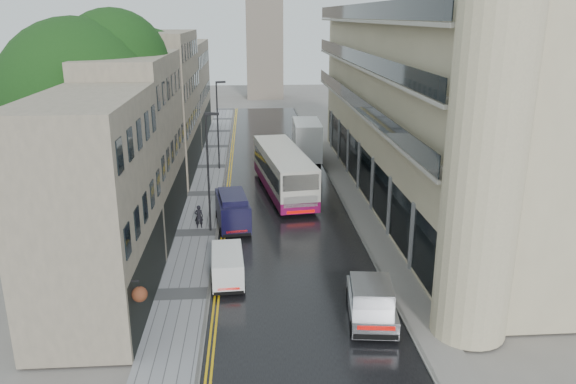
{
  "coord_description": "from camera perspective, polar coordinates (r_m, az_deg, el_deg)",
  "views": [
    {
      "loc": [
        -2.38,
        -14.6,
        13.38
      ],
      "look_at": [
        -0.07,
        18.0,
        3.09
      ],
      "focal_mm": 35.0,
      "sensor_mm": 36.0,
      "label": 1
    }
  ],
  "objects": [
    {
      "name": "lamp_post_near",
      "position": [
        35.5,
        -8.11,
        1.87
      ],
      "size": [
        0.87,
        0.27,
        7.62
      ],
      "primitive_type": null,
      "rotation": [
        0.0,
        0.0,
        -0.1
      ],
      "color": "black",
      "rests_on": "left_sidewalk"
    },
    {
      "name": "lamp_post_far",
      "position": [
        50.51,
        -7.15,
        6.66
      ],
      "size": [
        0.9,
        0.42,
        7.79
      ],
      "primitive_type": null,
      "rotation": [
        0.0,
        0.0,
        0.27
      ],
      "color": "black",
      "rests_on": "left_sidewalk"
    },
    {
      "name": "cream_bus",
      "position": [
        40.46,
        -1.33,
        0.71
      ],
      "size": [
        4.41,
        12.64,
        3.37
      ],
      "primitive_type": null,
      "rotation": [
        0.0,
        0.0,
        0.13
      ],
      "color": "beige",
      "rests_on": "road"
    },
    {
      "name": "white_van",
      "position": [
        28.59,
        -7.57,
        -8.67
      ],
      "size": [
        1.78,
        3.77,
        1.67
      ],
      "primitive_type": null,
      "rotation": [
        0.0,
        0.0,
        0.06
      ],
      "color": "white",
      "rests_on": "road"
    },
    {
      "name": "modern_block",
      "position": [
        43.01,
        13.29,
        8.49
      ],
      "size": [
        8.0,
        40.0,
        14.0
      ],
      "primitive_type": null,
      "color": "#C7B994",
      "rests_on": "ground"
    },
    {
      "name": "silver_hatchback",
      "position": [
        25.03,
        6.65,
        -12.61
      ],
      "size": [
        2.53,
        4.79,
        1.72
      ],
      "primitive_type": null,
      "rotation": [
        0.0,
        0.0,
        -0.12
      ],
      "color": "#BBBABF",
      "rests_on": "road"
    },
    {
      "name": "old_shop_row",
      "position": [
        45.75,
        -13.01,
        7.76
      ],
      "size": [
        4.5,
        56.0,
        12.0
      ],
      "primitive_type": null,
      "color": "gray",
      "rests_on": "ground"
    },
    {
      "name": "tree_far",
      "position": [
        49.12,
        -15.71,
        8.47
      ],
      "size": [
        9.24,
        9.24,
        12.46
      ],
      "primitive_type": null,
      "color": "black",
      "rests_on": "ground"
    },
    {
      "name": "navy_van",
      "position": [
        35.51,
        -6.77,
        -2.66
      ],
      "size": [
        2.49,
        4.93,
        2.41
      ],
      "primitive_type": null,
      "rotation": [
        0.0,
        0.0,
        0.13
      ],
      "color": "black",
      "rests_on": "road"
    },
    {
      "name": "right_sidewalk",
      "position": [
        44.84,
        6.13,
        0.1
      ],
      "size": [
        1.8,
        85.0,
        0.12
      ],
      "primitive_type": "cube",
      "color": "slate",
      "rests_on": "ground"
    },
    {
      "name": "pedestrian",
      "position": [
        36.97,
        -9.05,
        -2.48
      ],
      "size": [
        0.59,
        0.41,
        1.55
      ],
      "primitive_type": "imported",
      "rotation": [
        0.0,
        0.0,
        3.22
      ],
      "color": "black",
      "rests_on": "left_sidewalk"
    },
    {
      "name": "road",
      "position": [
        44.23,
        -0.78,
        -0.11
      ],
      "size": [
        9.0,
        85.0,
        0.02
      ],
      "primitive_type": "cube",
      "color": "black",
      "rests_on": "ground"
    },
    {
      "name": "tree_near",
      "position": [
        36.62,
        -20.15,
        6.3
      ],
      "size": [
        10.56,
        10.56,
        13.89
      ],
      "primitive_type": null,
      "color": "black",
      "rests_on": "ground"
    },
    {
      "name": "white_lorry",
      "position": [
        50.88,
        0.79,
        4.67
      ],
      "size": [
        2.57,
        7.96,
        4.15
      ],
      "primitive_type": null,
      "rotation": [
        0.0,
        0.0,
        -0.03
      ],
      "color": "white",
      "rests_on": "road"
    },
    {
      "name": "left_sidewalk",
      "position": [
        44.29,
        -8.36,
        -0.21
      ],
      "size": [
        2.7,
        85.0,
        0.12
      ],
      "primitive_type": "cube",
      "color": "gray",
      "rests_on": "ground"
    }
  ]
}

